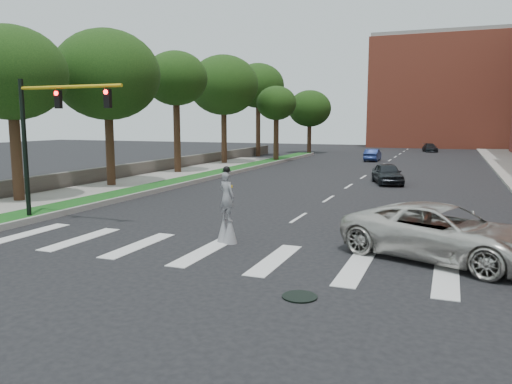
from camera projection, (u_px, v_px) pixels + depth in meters
name	position (u px, v px, depth m)	size (l,w,h in m)	color
ground_plane	(225.00, 264.00, 15.51)	(160.00, 160.00, 0.00)	black
grass_median	(199.00, 177.00, 38.08)	(2.00, 60.00, 0.25)	#144818
median_curb	(211.00, 178.00, 37.70)	(0.20, 60.00, 0.28)	gray
sidewalk_left	(76.00, 193.00, 29.94)	(4.00, 60.00, 0.18)	gray
stone_wall	(152.00, 167.00, 41.84)	(0.50, 56.00, 1.10)	#504B45
manhole	(300.00, 297.00, 12.58)	(0.90, 0.90, 0.04)	black
building_backdrop	(452.00, 93.00, 83.99)	(26.00, 14.00, 18.00)	#CA593F
traffic_signal	(45.00, 127.00, 21.21)	(5.30, 0.23, 6.20)	black
stilt_performer	(227.00, 212.00, 18.09)	(0.82, 0.65, 2.81)	#352115
suv_crossing	(443.00, 233.00, 15.89)	(2.93, 6.36, 1.77)	beige
car_near	(387.00, 174.00, 35.15)	(1.73, 4.29, 1.46)	black
car_mid	(373.00, 155.00, 55.19)	(1.42, 4.08, 1.34)	navy
car_far	(430.00, 148.00, 71.45)	(1.66, 4.07, 1.18)	black
tree_1	(11.00, 74.00, 26.00)	(5.77, 5.77, 9.35)	#352115
tree_2	(107.00, 75.00, 32.33)	(6.87, 6.87, 10.29)	#352115
tree_3	(176.00, 79.00, 40.71)	(5.20, 5.20, 10.07)	#352115
tree_4	(224.00, 85.00, 49.84)	(7.00, 7.00, 10.93)	#352115
tree_5	(258.00, 86.00, 61.61)	(6.43, 6.43, 11.46)	#352115
tree_6	(276.00, 104.00, 53.23)	(4.27, 4.27, 8.11)	#352115
tree_7	(310.00, 109.00, 67.71)	(5.81, 5.81, 8.55)	#352115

